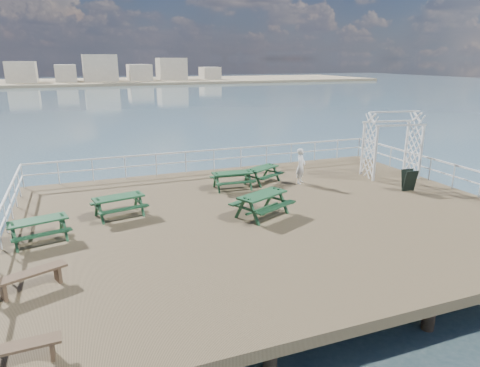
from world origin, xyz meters
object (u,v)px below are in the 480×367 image
picnic_table_a (38,226)px  picnic_table_c (262,171)px  flat_bench_far (18,350)px  person (301,166)px  picnic_table_d (119,202)px  picnic_table_e (262,200)px  picnic_table_b (232,177)px  trellis_arbor (392,148)px  flat_bench_near (31,276)px

picnic_table_a → picnic_table_c: bearing=8.7°
flat_bench_far → person: (10.76, 8.89, 0.49)m
picnic_table_c → picnic_table_d: picnic_table_d is taller
picnic_table_d → picnic_table_e: bearing=-32.1°
picnic_table_b → picnic_table_e: (-0.14, -3.56, 0.07)m
picnic_table_a → trellis_arbor: (15.40, 2.41, 0.87)m
picnic_table_e → trellis_arbor: (7.98, 2.80, 0.80)m
picnic_table_c → picnic_table_d: bearing=170.3°
picnic_table_a → picnic_table_d: bearing=16.2°
picnic_table_b → person: 3.23m
trellis_arbor → picnic_table_b: bearing=-175.3°
picnic_table_c → flat_bench_near: 11.41m
picnic_table_c → person: (1.57, -0.77, 0.29)m
picnic_table_b → picnic_table_a: bearing=-153.7°
picnic_table_a → trellis_arbor: trellis_arbor is taller
picnic_table_b → person: size_ratio=1.12×
picnic_table_e → flat_bench_far: bearing=-167.9°
picnic_table_e → person: 4.66m
picnic_table_c → person: person is taller
picnic_table_b → flat_bench_near: size_ratio=1.05×
picnic_table_a → trellis_arbor: size_ratio=0.62×
picnic_table_a → picnic_table_b: size_ratio=1.08×
picnic_table_e → picnic_table_a: bearing=151.8°
picnic_table_a → person: size_ratio=1.21×
trellis_arbor → person: size_ratio=1.94×
picnic_table_b → flat_bench_near: picnic_table_b is taller
picnic_table_a → picnic_table_d: (2.56, 1.42, 0.02)m
picnic_table_e → person: (3.34, 3.24, 0.21)m
flat_bench_near → person: person is taller
picnic_table_b → picnic_table_c: (1.63, 0.46, -0.02)m
picnic_table_e → flat_bench_near: bearing=175.1°
picnic_table_c → picnic_table_a: bearing=173.4°
flat_bench_near → flat_bench_far: bearing=-111.9°
picnic_table_d → flat_bench_near: 5.23m
picnic_table_a → picnic_table_b: (7.56, 3.17, 0.01)m
picnic_table_d → flat_bench_far: bearing=-120.6°
person → picnic_table_a: bearing=152.5°
picnic_table_c → flat_bench_far: (-9.19, -9.67, -0.19)m
flat_bench_near → person: 12.32m
trellis_arbor → person: bearing=-175.2°
picnic_table_a → picnic_table_e: (7.42, -0.39, 0.08)m
picnic_table_d → picnic_table_b: bearing=7.6°
picnic_table_b → person: bearing=-2.1°
picnic_table_d → trellis_arbor: trellis_arbor is taller
picnic_table_c → flat_bench_near: size_ratio=1.22×
picnic_table_d → picnic_table_e: size_ratio=0.83×
picnic_table_d → flat_bench_far: size_ratio=1.32×
flat_bench_far → person: size_ratio=0.94×
picnic_table_b → trellis_arbor: bearing=-1.9°
picnic_table_b → picnic_table_c: bearing=19.3°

